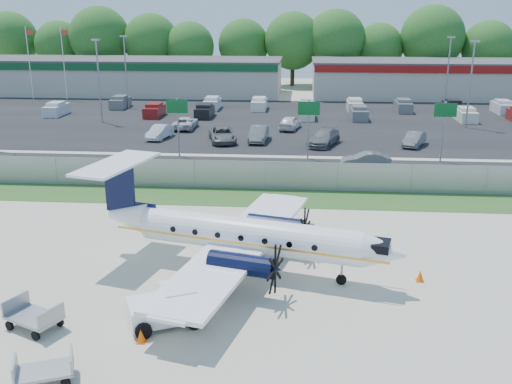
# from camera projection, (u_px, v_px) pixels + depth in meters

# --- Properties ---
(ground) EXTENTS (170.00, 170.00, 0.00)m
(ground) POSITION_uv_depth(u_px,v_px,m) (246.00, 277.00, 26.60)
(ground) COLOR beige
(ground) RESTS_ON ground
(grass_verge) EXTENTS (170.00, 4.00, 0.02)m
(grass_verge) POSITION_uv_depth(u_px,v_px,m) (263.00, 198.00, 38.00)
(grass_verge) COLOR #2D561E
(grass_verge) RESTS_ON ground
(access_road) EXTENTS (170.00, 8.00, 0.02)m
(access_road) POSITION_uv_depth(u_px,v_px,m) (269.00, 170.00, 44.66)
(access_road) COLOR black
(access_road) RESTS_ON ground
(parking_lot) EXTENTS (170.00, 32.00, 0.02)m
(parking_lot) POSITION_uv_depth(u_px,v_px,m) (280.00, 122.00, 64.62)
(parking_lot) COLOR black
(parking_lot) RESTS_ON ground
(perimeter_fence) EXTENTS (120.00, 0.06, 1.99)m
(perimeter_fence) POSITION_uv_depth(u_px,v_px,m) (265.00, 175.00, 39.61)
(perimeter_fence) COLOR gray
(perimeter_fence) RESTS_ON ground
(building_west) EXTENTS (46.40, 12.40, 5.24)m
(building_west) POSITION_uv_depth(u_px,v_px,m) (128.00, 76.00, 86.57)
(building_west) COLOR #BAB5A8
(building_west) RESTS_ON ground
(building_east) EXTENTS (44.40, 12.40, 5.24)m
(building_east) POSITION_uv_depth(u_px,v_px,m) (465.00, 79.00, 82.73)
(building_east) COLOR #BAB5A8
(building_east) RESTS_ON ground
(sign_left) EXTENTS (1.80, 0.26, 5.00)m
(sign_left) POSITION_uv_depth(u_px,v_px,m) (178.00, 115.00, 47.91)
(sign_left) COLOR gray
(sign_left) RESTS_ON ground
(sign_mid) EXTENTS (1.80, 0.26, 5.00)m
(sign_mid) POSITION_uv_depth(u_px,v_px,m) (309.00, 117.00, 47.06)
(sign_mid) COLOR gray
(sign_mid) RESTS_ON ground
(sign_right) EXTENTS (1.80, 0.26, 5.00)m
(sign_right) POSITION_uv_depth(u_px,v_px,m) (445.00, 118.00, 46.21)
(sign_right) COLOR gray
(sign_right) RESTS_ON ground
(flagpole_west) EXTENTS (1.06, 0.12, 10.00)m
(flagpole_west) POSITION_uv_depth(u_px,v_px,m) (29.00, 59.00, 79.95)
(flagpole_west) COLOR white
(flagpole_west) RESTS_ON ground
(flagpole_east) EXTENTS (1.06, 0.12, 10.00)m
(flagpole_east) POSITION_uv_depth(u_px,v_px,m) (64.00, 59.00, 79.57)
(flagpole_east) COLOR white
(flagpole_east) RESTS_ON ground
(light_pole_nw) EXTENTS (0.90, 0.35, 9.09)m
(light_pole_nw) POSITION_uv_depth(u_px,v_px,m) (99.00, 75.00, 62.69)
(light_pole_nw) COLOR gray
(light_pole_nw) RESTS_ON ground
(light_pole_ne) EXTENTS (0.90, 0.35, 9.09)m
(light_pole_ne) POSITION_uv_depth(u_px,v_px,m) (471.00, 78.00, 59.61)
(light_pole_ne) COLOR gray
(light_pole_ne) RESTS_ON ground
(light_pole_sw) EXTENTS (0.90, 0.35, 9.09)m
(light_pole_sw) POSITION_uv_depth(u_px,v_px,m) (126.00, 67.00, 72.19)
(light_pole_sw) COLOR gray
(light_pole_sw) RESTS_ON ground
(light_pole_se) EXTENTS (0.90, 0.35, 9.09)m
(light_pole_se) POSITION_uv_depth(u_px,v_px,m) (448.00, 69.00, 69.12)
(light_pole_se) COLOR gray
(light_pole_se) RESTS_ON ground
(tree_line) EXTENTS (112.00, 6.00, 14.00)m
(tree_line) POSITION_uv_depth(u_px,v_px,m) (288.00, 85.00, 96.95)
(tree_line) COLOR #245E1B
(tree_line) RESTS_ON ground
(aircraft) EXTENTS (15.55, 15.21, 4.75)m
(aircraft) POSITION_uv_depth(u_px,v_px,m) (243.00, 234.00, 26.85)
(aircraft) COLOR white
(aircraft) RESTS_ON ground
(pushback_tug) EXTENTS (3.26, 2.92, 1.50)m
(pushback_tug) POSITION_uv_depth(u_px,v_px,m) (168.00, 306.00, 22.55)
(pushback_tug) COLOR white
(pushback_tug) RESTS_ON ground
(baggage_cart_near) EXTENTS (2.16, 1.73, 0.98)m
(baggage_cart_near) POSITION_uv_depth(u_px,v_px,m) (44.00, 370.00, 18.93)
(baggage_cart_near) COLOR gray
(baggage_cart_near) RESTS_ON ground
(baggage_cart_far) EXTENTS (2.45, 2.03, 1.11)m
(baggage_cart_far) POSITION_uv_depth(u_px,v_px,m) (34.00, 316.00, 22.18)
(baggage_cart_far) COLOR gray
(baggage_cart_far) RESTS_ON ground
(cone_nose) EXTENTS (0.38, 0.38, 0.54)m
(cone_nose) POSITION_uv_depth(u_px,v_px,m) (420.00, 276.00, 26.16)
(cone_nose) COLOR #FF5708
(cone_nose) RESTS_ON ground
(cone_port_wing) EXTENTS (0.37, 0.37, 0.53)m
(cone_port_wing) POSITION_uv_depth(u_px,v_px,m) (141.00, 336.00, 21.31)
(cone_port_wing) COLOR #FF5708
(cone_port_wing) RESTS_ON ground
(cone_starboard_wing) EXTENTS (0.37, 0.37, 0.52)m
(cone_starboard_wing) POSITION_uv_depth(u_px,v_px,m) (345.00, 240.00, 30.38)
(cone_starboard_wing) COLOR #FF5708
(cone_starboard_wing) RESTS_ON ground
(road_car_mid) EXTENTS (3.98, 1.65, 1.28)m
(road_car_mid) POSITION_uv_depth(u_px,v_px,m) (365.00, 168.00, 45.27)
(road_car_mid) COLOR #595B5E
(road_car_mid) RESTS_ON ground
(parked_car_a) EXTENTS (2.08, 4.19, 1.32)m
(parked_car_a) POSITION_uv_depth(u_px,v_px,m) (160.00, 139.00, 55.87)
(parked_car_a) COLOR silver
(parked_car_a) RESTS_ON ground
(parked_car_b) EXTENTS (3.43, 5.36, 1.38)m
(parked_car_b) POSITION_uv_depth(u_px,v_px,m) (223.00, 142.00, 54.45)
(parked_car_b) COLOR #595B5E
(parked_car_b) RESTS_ON ground
(parked_car_c) EXTENTS (1.75, 4.51, 1.46)m
(parked_car_c) POSITION_uv_depth(u_px,v_px,m) (259.00, 141.00, 54.68)
(parked_car_c) COLOR #595B5E
(parked_car_c) RESTS_ON ground
(parked_car_d) EXTENTS (3.63, 5.41, 1.46)m
(parked_car_d) POSITION_uv_depth(u_px,v_px,m) (323.00, 145.00, 53.06)
(parked_car_d) COLOR #595B5E
(parked_car_d) RESTS_ON ground
(parked_car_e) EXTENTS (2.85, 4.13, 1.29)m
(parked_car_e) POSITION_uv_depth(u_px,v_px,m) (414.00, 146.00, 52.76)
(parked_car_e) COLOR #595B5E
(parked_car_e) RESTS_ON ground
(parked_car_f) EXTENTS (2.21, 4.65, 1.28)m
(parked_car_f) POSITION_uv_depth(u_px,v_px,m) (186.00, 129.00, 60.62)
(parked_car_f) COLOR silver
(parked_car_f) RESTS_ON ground
(parked_car_g) EXTENTS (2.58, 4.54, 1.46)m
(parked_car_g) POSITION_uv_depth(u_px,v_px,m) (290.00, 129.00, 60.34)
(parked_car_g) COLOR silver
(parked_car_g) RESTS_ON ground
(far_parking_rows) EXTENTS (56.00, 10.00, 1.60)m
(far_parking_rows) POSITION_uv_depth(u_px,v_px,m) (282.00, 114.00, 69.38)
(far_parking_rows) COLOR gray
(far_parking_rows) RESTS_ON ground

